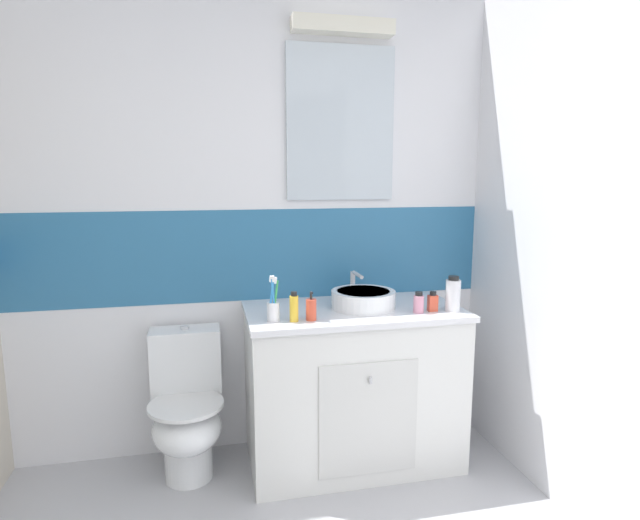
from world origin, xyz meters
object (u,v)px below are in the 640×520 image
Objects in this scene: perfume_flask_small at (433,302)px; mouthwash_bottle at (453,294)px; sink_basin at (363,298)px; toothbrush_cup at (273,308)px; soap_dispenser at (311,309)px; toilet at (187,410)px; lotion_bottle_short at (419,303)px; deodorant_spray_can at (294,308)px.

mouthwash_bottle is (0.10, -0.01, 0.04)m from perfume_flask_small.
mouthwash_bottle reaches higher than sink_basin.
sink_basin is 0.36m from perfume_flask_small.
toothbrush_cup is at bearing -163.37° from sink_basin.
soap_dispenser is 0.79× the size of mouthwash_bottle.
perfume_flask_small is (1.24, -0.19, 0.55)m from toilet.
toothbrush_cup is 0.92m from mouthwash_bottle.
sink_basin is 0.29m from lotion_bottle_short.
toothbrush_cup is (0.43, -0.19, 0.56)m from toilet.
sink_basin is 2.11× the size of mouthwash_bottle.
soap_dispenser is at bearing 1.00° from deodorant_spray_can.
toothbrush_cup reaches higher than mouthwash_bottle.
lotion_bottle_short is 0.60× the size of mouthwash_bottle.
sink_basin is 3.52× the size of lotion_bottle_short.
soap_dispenser reaches higher than perfume_flask_small.
perfume_flask_small is 0.72m from deodorant_spray_can.
toothbrush_cup is 0.10m from deodorant_spray_can.
sink_basin reaches higher than toilet.
lotion_bottle_short is at bearing 179.44° from mouthwash_bottle.
toilet is 0.80m from deodorant_spray_can.
lotion_bottle_short is 0.64m from deodorant_spray_can.
sink_basin reaches higher than lotion_bottle_short.
sink_basin reaches higher than deodorant_spray_can.
perfume_flask_small is (0.64, 0.03, -0.00)m from soap_dispenser.
sink_basin is 0.43m from deodorant_spray_can.
mouthwash_bottle is at bearing 1.13° from soap_dispenser.
lotion_bottle_short is at bearing 1.60° from deodorant_spray_can.
toothbrush_cup is 2.15× the size of perfume_flask_small.
deodorant_spray_can is (-0.72, -0.03, 0.02)m from perfume_flask_small.
mouthwash_bottle reaches higher than perfume_flask_small.
toothbrush_cup is at bearing -179.94° from perfume_flask_small.
soap_dispenser reaches higher than lotion_bottle_short.
toilet is at bearing 176.97° from sink_basin.
soap_dispenser is at bearing -177.52° from perfume_flask_small.
deodorant_spray_can is at bearing -23.20° from toilet.
perfume_flask_small is at bearing -24.15° from sink_basin.
sink_basin is 0.36m from soap_dispenser.
mouthwash_bottle is (0.92, -0.01, 0.02)m from toothbrush_cup.
toothbrush_cup reaches higher than soap_dispenser.
soap_dispenser is (0.18, -0.03, -0.01)m from toothbrush_cup.
toothbrush_cup reaches higher than lotion_bottle_short.
mouthwash_bottle is at bearing -0.56° from lotion_bottle_short.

